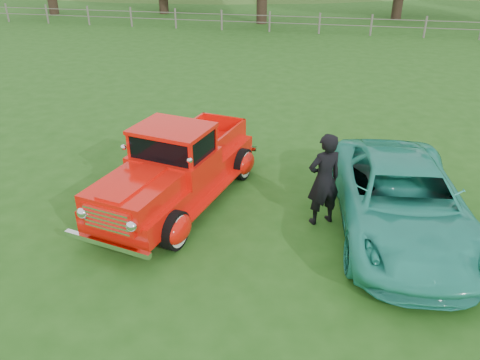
# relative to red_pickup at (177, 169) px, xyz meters

# --- Properties ---
(ground) EXTENTS (140.00, 140.00, 0.00)m
(ground) POSITION_rel_red_pickup_xyz_m (1.79, -1.17, -0.80)
(ground) COLOR #215316
(ground) RESTS_ON ground
(distant_hills) EXTENTS (116.00, 60.00, 18.00)m
(distant_hills) POSITION_rel_red_pickup_xyz_m (-2.29, 58.30, -5.34)
(distant_hills) COLOR #376224
(distant_hills) RESTS_ON ground
(fence_line) EXTENTS (48.00, 0.12, 1.20)m
(fence_line) POSITION_rel_red_pickup_xyz_m (1.79, 20.83, -0.19)
(fence_line) COLOR slate
(fence_line) RESTS_ON ground
(red_pickup) EXTENTS (2.96, 5.24, 1.78)m
(red_pickup) POSITION_rel_red_pickup_xyz_m (0.00, 0.00, 0.00)
(red_pickup) COLOR black
(red_pickup) RESTS_ON ground
(teal_sedan) EXTENTS (2.90, 5.31, 1.41)m
(teal_sedan) POSITION_rel_red_pickup_xyz_m (4.62, -0.23, -0.09)
(teal_sedan) COLOR teal
(teal_sedan) RESTS_ON ground
(man) EXTENTS (0.85, 0.77, 1.94)m
(man) POSITION_rel_red_pickup_xyz_m (3.12, -0.19, 0.17)
(man) COLOR black
(man) RESTS_ON ground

